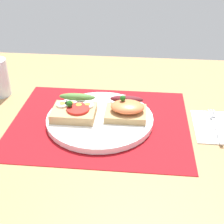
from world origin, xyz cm
name	(u,v)px	position (x,y,z in cm)	size (l,w,h in cm)	color
ground_plane	(100,128)	(0.00, 0.00, -1.60)	(120.00, 90.00, 3.20)	#A4794B
placemat	(100,122)	(0.00, 0.00, 0.15)	(43.57, 35.13, 0.30)	maroon
plate	(100,119)	(0.00, 0.00, 1.03)	(26.21, 26.21, 1.46)	white
sandwich_egg_tomato	(75,109)	(-6.21, 0.20, 3.34)	(10.50, 9.72, 4.33)	tan
sandwich_salmon	(126,109)	(6.44, 1.13, 3.70)	(9.96, 9.12, 5.47)	tan
napkin	(219,127)	(29.01, 0.65, 0.30)	(12.09, 14.41, 0.60)	white
fork	(216,125)	(28.15, 0.70, 0.76)	(1.62, 15.05, 0.32)	#B7B7BC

